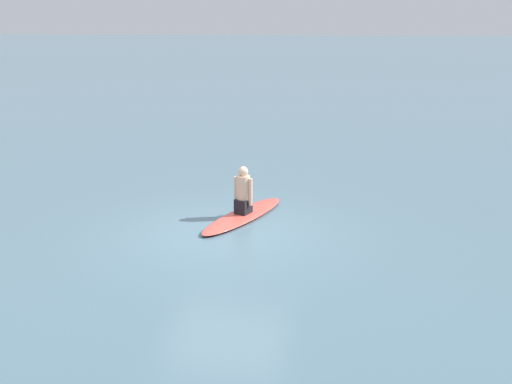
% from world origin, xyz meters
% --- Properties ---
extents(ground_plane, '(400.00, 400.00, 0.00)m').
position_xyz_m(ground_plane, '(0.00, 0.00, 0.00)').
color(ground_plane, slate).
extents(surfboard, '(1.57, 3.09, 0.10)m').
position_xyz_m(surfboard, '(0.14, 0.96, 0.05)').
color(surfboard, '#D84C3F').
rests_on(surfboard, ground).
extents(person_paddler, '(0.45, 0.41, 1.03)m').
position_xyz_m(person_paddler, '(0.14, 0.96, 0.57)').
color(person_paddler, black).
rests_on(person_paddler, surfboard).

